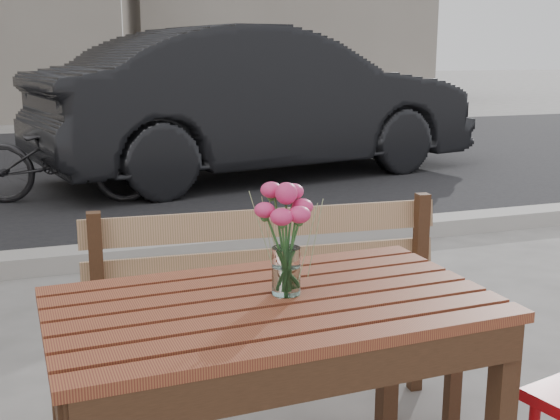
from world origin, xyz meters
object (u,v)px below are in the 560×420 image
at_px(main_table, 273,341).
at_px(main_vase, 286,226).
at_px(parked_car, 260,103).
at_px(bicycle, 63,156).

distance_m(main_table, main_vase, 0.31).
xyz_separation_m(parked_car, bicycle, (-2.12, -0.78, -0.37)).
bearing_deg(bicycle, main_table, -159.59).
distance_m(main_vase, bicycle, 4.91).
height_order(main_vase, parked_car, parked_car).
distance_m(parked_car, bicycle, 2.28).
height_order(main_vase, bicycle, main_vase).
xyz_separation_m(main_vase, bicycle, (-0.39, 4.87, -0.48)).
bearing_deg(parked_car, bicycle, 98.28).
height_order(main_table, parked_car, parked_car).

